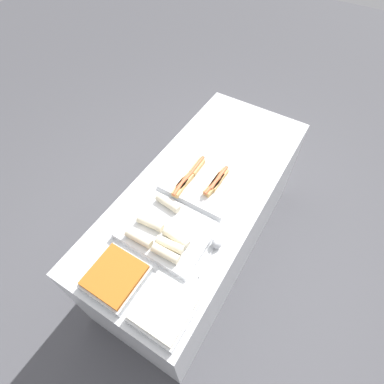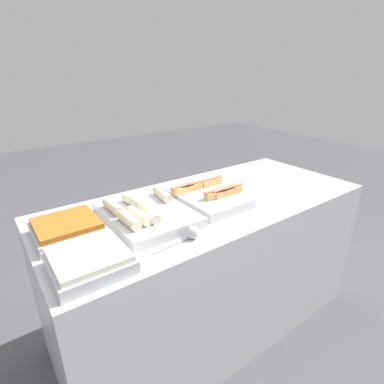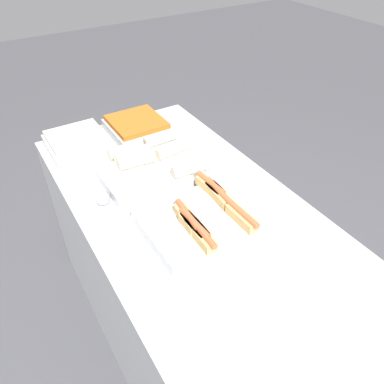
{
  "view_description": "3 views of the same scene",
  "coord_description": "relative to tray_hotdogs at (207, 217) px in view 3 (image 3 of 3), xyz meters",
  "views": [
    {
      "loc": [
        -1.06,
        -0.57,
        2.42
      ],
      "look_at": [
        -0.13,
        0.0,
        0.98
      ],
      "focal_mm": 28.0,
      "sensor_mm": 36.0,
      "label": 1
    },
    {
      "loc": [
        -1.01,
        -1.22,
        1.59
      ],
      "look_at": [
        -0.13,
        0.0,
        0.98
      ],
      "focal_mm": 28.0,
      "sensor_mm": 36.0,
      "label": 2
    },
    {
      "loc": [
        0.81,
        -0.57,
        1.86
      ],
      "look_at": [
        -0.13,
        0.0,
        0.98
      ],
      "focal_mm": 35.0,
      "sensor_mm": 36.0,
      "label": 3
    }
  ],
  "objects": [
    {
      "name": "ground_plane",
      "position": [
        0.02,
        0.0,
        -0.93
      ],
      "size": [
        12.0,
        12.0,
        0.0
      ],
      "primitive_type": "plane",
      "color": "#4C4C51"
    },
    {
      "name": "counter",
      "position": [
        0.02,
        0.0,
        -0.48
      ],
      "size": [
        1.89,
        0.81,
        0.9
      ],
      "color": "silver",
      "rests_on": "ground_plane"
    },
    {
      "name": "tray_hotdogs",
      "position": [
        0.0,
        0.0,
        0.0
      ],
      "size": [
        0.37,
        0.46,
        0.1
      ],
      "color": "silver",
      "rests_on": "counter"
    },
    {
      "name": "tray_wraps",
      "position": [
        -0.39,
        -0.0,
        0.0
      ],
      "size": [
        0.38,
        0.5,
        0.1
      ],
      "color": "silver",
      "rests_on": "counter"
    },
    {
      "name": "tray_side_front",
      "position": [
        -0.75,
        -0.24,
        0.0
      ],
      "size": [
        0.28,
        0.27,
        0.07
      ],
      "color": "silver",
      "rests_on": "counter"
    },
    {
      "name": "tray_side_back",
      "position": [
        -0.75,
        0.07,
        0.0
      ],
      "size": [
        0.28,
        0.27,
        0.07
      ],
      "color": "silver",
      "rests_on": "counter"
    },
    {
      "name": "serving_spoon_near",
      "position": [
        -0.32,
        -0.28,
        -0.01
      ],
      "size": [
        0.24,
        0.06,
        0.06
      ],
      "color": "#B2B5BA",
      "rests_on": "counter"
    }
  ]
}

